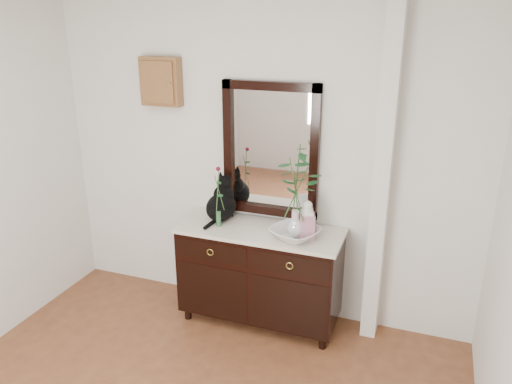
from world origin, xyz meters
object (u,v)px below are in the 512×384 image
at_px(sideboard, 260,271).
at_px(ginger_jar, 307,219).
at_px(cat, 221,198).
at_px(lotus_bowl, 295,233).

height_order(sideboard, ginger_jar, ginger_jar).
distance_m(cat, ginger_jar, 0.77).
height_order(sideboard, cat, cat).
relative_size(sideboard, ginger_jar, 4.25).
relative_size(cat, ginger_jar, 1.20).
distance_m(lotus_bowl, ginger_jar, 0.15).
bearing_deg(sideboard, cat, 168.80).
xyz_separation_m(sideboard, cat, (-0.37, 0.07, 0.56)).
bearing_deg(cat, ginger_jar, -3.41).
relative_size(lotus_bowl, ginger_jar, 1.14).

